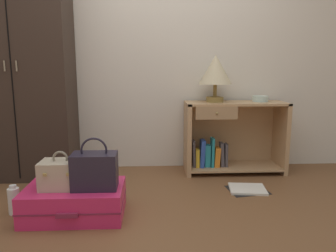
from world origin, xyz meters
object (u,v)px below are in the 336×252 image
Objects in this scene: handbag at (95,170)px; table_lamp at (215,71)px; bottle at (14,200)px; train_case at (61,174)px; wardrobe at (21,66)px; open_book_on_floor at (247,189)px; bookshelf at (230,137)px; bowl at (260,99)px; suitcase_large at (75,201)px.

table_lamp is at bearing 44.15° from handbag.
handbag is at bearing -8.28° from bottle.
wardrobe is at bearing 121.68° from train_case.
handbag is (0.80, -0.94, -0.71)m from wardrobe.
table_lamp is 1.27× the size of open_book_on_floor.
train_case is at bearing -145.67° from bookshelf.
bowl is at bearing 29.72° from train_case.
train_case reaches higher than suitcase_large.
table_lamp reaches higher than bookshelf.
suitcase_large is at bearing -6.84° from bottle.
table_lamp is at bearing 29.06° from bottle.
open_book_on_floor is (0.03, -0.54, -0.34)m from bookshelf.
wardrobe reaches higher than open_book_on_floor.
bookshelf is at bearing 93.57° from open_book_on_floor.
handbag is 1.67× the size of bottle.
train_case is (-1.71, -0.97, -0.42)m from bowl.
bottle reaches higher than open_book_on_floor.
open_book_on_floor is (1.37, 0.42, -0.10)m from suitcase_large.
table_lamp is 2.12× the size of bottle.
table_lamp reaches higher than train_case.
table_lamp is 2.95× the size of bowl.
bottle is 0.60× the size of open_book_on_floor.
bookshelf is 0.64m from open_book_on_floor.
wardrobe is 2.10m from bookshelf.
train_case is 1.28× the size of bottle.
bowl reaches higher than bookshelf.
bowl is (0.46, 0.01, -0.27)m from table_lamp.
suitcase_large is at bearing -140.85° from table_lamp.
table_lamp is at bearing 110.44° from open_book_on_floor.
handbag is 1.00× the size of open_book_on_floor.
suitcase_large reaches higher than open_book_on_floor.
train_case is at bearing -142.37° from table_lamp.
bottle is (-2.07, -0.91, -0.64)m from bowl.
wardrobe is 1.31m from train_case.
bottle is 1.85m from open_book_on_floor.
table_lamp is 0.66× the size of suitcase_large.
table_lamp is 1.75m from suitcase_large.
wardrobe is at bearing 125.60° from suitcase_large.
wardrobe is 2.32m from open_book_on_floor.
open_book_on_floor is (1.21, 0.45, -0.34)m from handbag.
suitcase_large is at bearing -54.40° from wardrobe.
train_case is 1.54m from open_book_on_floor.
wardrobe is 4.63× the size of table_lamp.
suitcase_large is at bearing -144.42° from bookshelf.
wardrobe is 7.66× the size of train_case.
bottle is (-1.78, -0.90, -0.25)m from bookshelf.
bowl reaches higher than bottle.
suitcase_large is 3.21× the size of bottle.
bookshelf is 3.57× the size of train_case.
bottle is (-0.36, 0.07, -0.21)m from train_case.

